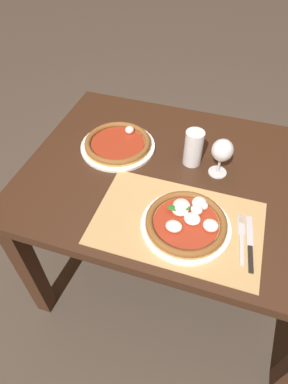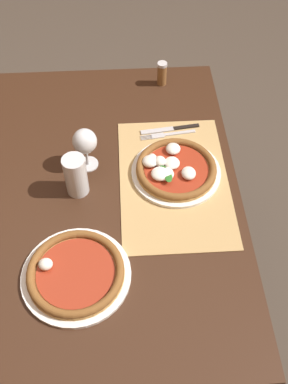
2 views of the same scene
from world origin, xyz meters
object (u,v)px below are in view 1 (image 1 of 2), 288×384
(wine_glass, at_px, (222,152))
(knife, at_px, (250,243))
(pizza_near, at_px, (187,222))
(pizza_far, at_px, (118,144))
(pint_glass, at_px, (192,148))
(fork, at_px, (241,238))

(wine_glass, xyz_separation_m, knife, (0.15, -0.29, -0.10))
(wine_glass, bearing_deg, pizza_near, -101.24)
(pizza_near, xyz_separation_m, wine_glass, (0.06, 0.29, 0.08))
(pizza_far, relative_size, pint_glass, 2.13)
(pizza_near, bearing_deg, wine_glass, 78.76)
(pint_glass, xyz_separation_m, fork, (0.23, -0.31, -0.06))
(pizza_far, xyz_separation_m, wine_glass, (0.42, -0.03, 0.09))
(pizza_near, distance_m, knife, 0.21)
(pizza_near, xyz_separation_m, knife, (0.21, -0.00, -0.02))
(wine_glass, height_order, pint_glass, wine_glass)
(wine_glass, relative_size, pint_glass, 1.07)
(wine_glass, relative_size, fork, 0.77)
(pizza_near, height_order, pint_glass, pint_glass)
(pizza_far, bearing_deg, wine_glass, -3.43)
(pizza_near, distance_m, pizza_far, 0.48)
(wine_glass, height_order, knife, wine_glass)
(wine_glass, bearing_deg, pint_glass, 165.42)
(pint_glass, distance_m, fork, 0.40)
(pizza_near, height_order, knife, pizza_near)
(knife, bearing_deg, fork, 158.23)
(fork, distance_m, knife, 0.03)
(pint_glass, bearing_deg, pizza_far, -179.24)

